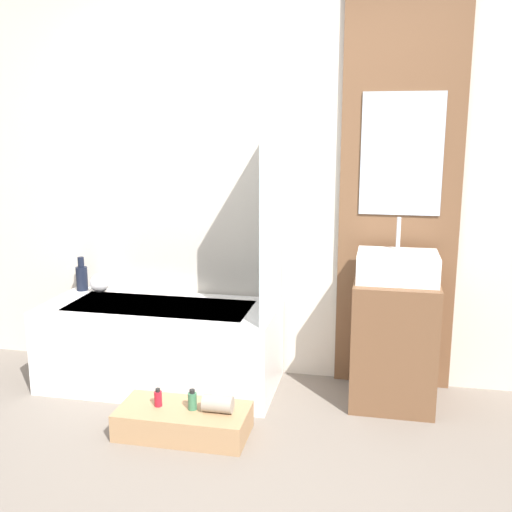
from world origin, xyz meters
The scene contains 13 objects.
ground_plane centered at (0.00, 0.00, 0.00)m, with size 12.00×12.00×0.00m, color slate.
wall_tiled_back centered at (0.00, 1.58, 1.30)m, with size 4.20×0.06×2.60m, color beige.
wall_wood_accent centered at (0.78, 1.53, 1.31)m, with size 0.72×0.04×2.60m.
bathtub centered at (-0.66, 1.21, 0.27)m, with size 1.47×0.65×0.53m.
glass_shower_screen centered at (0.04, 1.22, 1.13)m, with size 0.01×0.63×1.21m, color silver.
wooden_step_bench centered at (-0.32, 0.62, 0.07)m, with size 0.70×0.34×0.15m, color #A87F56.
vanity_cabinet centered at (0.78, 1.26, 0.38)m, with size 0.48×0.49×0.75m, color brown.
sink centered at (0.78, 1.27, 0.83)m, with size 0.46×0.35×0.36m.
vase_tall_dark centered at (-1.31, 1.44, 0.62)m, with size 0.08×0.08×0.23m.
vase_round_light centered at (-1.17, 1.42, 0.59)m, with size 0.13×0.13×0.13m, color white.
bottle_soap_primary centered at (-0.46, 0.62, 0.19)m, with size 0.04×0.04×0.10m.
bottle_soap_secondary centered at (-0.27, 0.62, 0.20)m, with size 0.05×0.05×0.11m.
towel_roll centered at (-0.13, 0.62, 0.19)m, with size 0.09×0.09×0.16m, color gray.
Camera 1 is at (0.67, -2.19, 1.61)m, focal length 42.00 mm.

